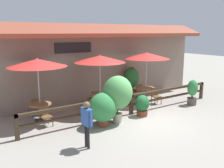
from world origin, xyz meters
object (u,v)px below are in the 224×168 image
at_px(chair_near_wallside, 35,106).
at_px(dining_table_far, 146,90).
at_px(patio_umbrella_far, 147,56).
at_px(chair_far_wallside, 138,90).
at_px(potted_plant_entrance_palm, 103,108).
at_px(chair_near_streetside, 45,115).
at_px(potted_plant_small_flowering, 142,105).
at_px(dining_table_near, 40,107).
at_px(potted_plant_broad_leaf, 118,93).
at_px(dining_table_middle, 100,98).
at_px(patio_umbrella_middle, 100,59).
at_px(patio_umbrella_near, 37,63).
at_px(chair_middle_streetside, 107,104).
at_px(potted_plant_corner_fern, 192,91).
at_px(chair_far_streetside, 156,95).
at_px(potted_plant_tall_tropical, 132,79).
at_px(pedestrian, 87,119).
at_px(chair_middle_wallside, 94,98).

xyz_separation_m(chair_near_wallside, dining_table_far, (5.93, -0.87, 0.15)).
bearing_deg(patio_umbrella_far, chair_far_wallside, 85.68).
bearing_deg(chair_near_wallside, potted_plant_entrance_palm, 118.20).
bearing_deg(patio_umbrella_far, chair_near_streetside, -174.24).
bearing_deg(potted_plant_small_flowering, dining_table_near, 154.11).
bearing_deg(chair_near_wallside, potted_plant_broad_leaf, 127.79).
height_order(dining_table_middle, potted_plant_small_flowering, potted_plant_small_flowering).
bearing_deg(patio_umbrella_middle, potted_plant_small_flowering, -58.31).
bearing_deg(patio_umbrella_near, potted_plant_small_flowering, -25.89).
height_order(chair_middle_streetside, patio_umbrella_far, patio_umbrella_far).
distance_m(patio_umbrella_near, patio_umbrella_middle, 2.95).
relative_size(patio_umbrella_near, potted_plant_entrance_palm, 1.95).
relative_size(chair_middle_streetside, chair_far_wallside, 1.00).
relative_size(chair_far_wallside, potted_plant_entrance_palm, 0.59).
bearing_deg(potted_plant_entrance_palm, potted_plant_small_flowering, 2.79).
xyz_separation_m(potted_plant_corner_fern, potted_plant_entrance_palm, (-5.52, 0.00, 0.06)).
height_order(dining_table_middle, potted_plant_corner_fern, potted_plant_corner_fern).
xyz_separation_m(patio_umbrella_middle, dining_table_far, (2.97, 0.01, -1.92)).
relative_size(chair_near_streetside, patio_umbrella_middle, 0.30).
bearing_deg(chair_near_wallside, potted_plant_corner_fern, 153.22).
height_order(chair_far_streetside, potted_plant_entrance_palm, potted_plant_entrance_palm).
distance_m(chair_near_streetside, patio_umbrella_far, 6.33).
height_order(patio_umbrella_near, patio_umbrella_far, same).
distance_m(dining_table_near, potted_plant_tall_tropical, 5.86).
relative_size(chair_near_streetside, potted_plant_corner_fern, 0.62).
relative_size(chair_middle_streetside, potted_plant_entrance_palm, 0.59).
bearing_deg(potted_plant_tall_tropical, potted_plant_corner_fern, -61.39).
bearing_deg(potted_plant_tall_tropical, potted_plant_entrance_palm, -141.69).
bearing_deg(pedestrian, chair_far_wallside, -55.68).
relative_size(dining_table_near, chair_near_wallside, 1.16).
distance_m(patio_umbrella_far, dining_table_far, 1.92).
relative_size(patio_umbrella_middle, pedestrian, 1.71).
relative_size(chair_near_streetside, potted_plant_tall_tropical, 0.47).
distance_m(patio_umbrella_far, chair_far_streetside, 2.18).
relative_size(chair_middle_wallside, potted_plant_tall_tropical, 0.47).
xyz_separation_m(patio_umbrella_middle, potted_plant_tall_tropical, (2.82, 1.11, -1.44)).
bearing_deg(dining_table_middle, chair_far_streetside, -12.80).
distance_m(chair_near_streetside, potted_plant_small_flowering, 4.30).
bearing_deg(chair_middle_wallside, potted_plant_corner_fern, 145.92).
height_order(dining_table_near, potted_plant_small_flowering, potted_plant_small_flowering).
bearing_deg(chair_far_streetside, dining_table_middle, 179.77).
relative_size(dining_table_near, chair_far_wallside, 1.16).
relative_size(chair_near_streetside, patio_umbrella_far, 0.30).
distance_m(dining_table_middle, chair_far_streetside, 3.14).
distance_m(chair_middle_streetside, pedestrian, 3.63).
height_order(chair_near_streetside, patio_umbrella_far, patio_umbrella_far).
bearing_deg(dining_table_middle, chair_middle_wallside, 88.14).
bearing_deg(patio_umbrella_near, dining_table_far, -1.32).
bearing_deg(patio_umbrella_middle, patio_umbrella_near, 177.22).
height_order(chair_near_wallside, potted_plant_small_flowering, potted_plant_small_flowering).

